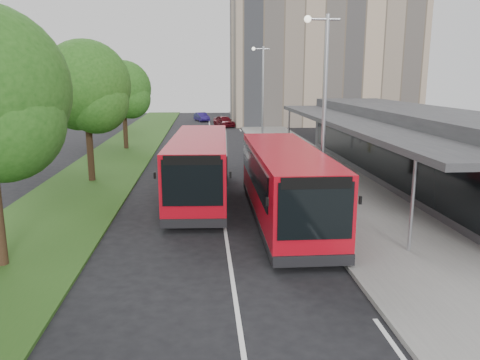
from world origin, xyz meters
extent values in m
plane|color=black|center=(0.00, 0.00, 0.00)|extent=(120.00, 120.00, 0.00)
cube|color=slate|center=(6.00, 20.00, 0.07)|extent=(5.00, 80.00, 0.15)
cube|color=#274E19|center=(-7.00, 20.00, 0.05)|extent=(5.00, 80.00, 0.10)
cube|color=silver|center=(0.00, 15.00, 0.01)|extent=(0.12, 70.00, 0.01)
cube|color=silver|center=(3.30, -8.00, 0.01)|extent=(0.12, 2.00, 0.01)
cube|color=silver|center=(3.30, -2.00, 0.01)|extent=(0.12, 2.00, 0.01)
cube|color=silver|center=(3.30, 4.00, 0.01)|extent=(0.12, 2.00, 0.01)
cube|color=silver|center=(3.30, 10.00, 0.01)|extent=(0.12, 2.00, 0.01)
cube|color=silver|center=(3.30, 16.00, 0.01)|extent=(0.12, 2.00, 0.01)
cube|color=silver|center=(3.30, 22.00, 0.01)|extent=(0.12, 2.00, 0.01)
cube|color=silver|center=(3.30, 28.00, 0.01)|extent=(0.12, 2.00, 0.01)
cube|color=silver|center=(3.30, 34.00, 0.01)|extent=(0.12, 2.00, 0.01)
cube|color=silver|center=(3.30, 40.00, 0.01)|extent=(0.12, 2.00, 0.01)
cube|color=silver|center=(3.30, 46.00, 0.01)|extent=(0.12, 2.00, 0.01)
cube|color=tan|center=(14.00, 42.00, 9.00)|extent=(22.00, 12.00, 18.00)
cube|color=#2E2E31|center=(11.00, 8.00, 2.00)|extent=(5.00, 26.00, 4.00)
cube|color=black|center=(8.48, 8.00, 1.60)|extent=(0.06, 24.00, 2.20)
cube|color=#2E2E31|center=(7.20, 8.00, 3.30)|extent=(2.80, 26.00, 0.25)
cylinder|color=#9B9DA4|center=(5.90, -3.00, 1.65)|extent=(0.12, 0.12, 3.30)
cylinder|color=#9B9DA4|center=(5.90, 19.00, 1.65)|extent=(0.12, 0.12, 3.30)
sphere|color=#1F4D14|center=(-6.40, -3.40, 4.52)|extent=(3.48, 3.48, 3.48)
cylinder|color=#342014|center=(-7.00, 9.00, 1.88)|extent=(0.36, 0.36, 3.77)
sphere|color=#1F4D14|center=(-7.00, 9.00, 5.31)|extent=(4.79, 4.79, 4.79)
sphere|color=#1F4D14|center=(-6.40, 8.60, 4.45)|extent=(3.42, 3.42, 3.42)
sphere|color=#1F4D14|center=(-7.50, 9.50, 4.71)|extent=(3.77, 3.77, 3.77)
cylinder|color=#342014|center=(-7.00, 21.00, 1.72)|extent=(0.36, 0.36, 3.43)
sphere|color=#1F4D14|center=(-7.00, 21.00, 4.84)|extent=(4.37, 4.37, 4.37)
sphere|color=#1F4D14|center=(-6.40, 20.60, 4.06)|extent=(3.12, 3.12, 3.12)
sphere|color=#1F4D14|center=(-7.50, 21.50, 4.29)|extent=(3.43, 3.43, 3.43)
cylinder|color=#9B9DA4|center=(4.20, 2.00, 4.15)|extent=(0.16, 0.16, 8.00)
cylinder|color=#9B9DA4|center=(4.00, 2.00, 7.95)|extent=(1.40, 0.10, 0.10)
sphere|color=silver|center=(3.40, 2.00, 7.95)|extent=(0.28, 0.28, 0.28)
cylinder|color=#9B9DA4|center=(4.20, 22.00, 4.15)|extent=(0.16, 0.16, 8.00)
cylinder|color=#9B9DA4|center=(4.00, 22.00, 7.95)|extent=(1.40, 0.10, 0.10)
sphere|color=silver|center=(3.40, 22.00, 7.95)|extent=(0.28, 0.28, 0.28)
cube|color=#A80816|center=(2.46, 0.98, 1.65)|extent=(2.51, 10.38, 2.62)
cube|color=black|center=(2.46, 0.98, 0.38)|extent=(2.53, 10.40, 0.30)
cube|color=black|center=(2.44, -4.22, 1.93)|extent=(2.22, 0.06, 1.73)
cube|color=black|center=(2.48, 6.19, 2.07)|extent=(2.17, 0.06, 1.28)
cube|color=black|center=(1.21, 1.29, 2.12)|extent=(0.09, 8.89, 1.18)
cube|color=black|center=(3.71, 1.28, 2.12)|extent=(0.09, 8.89, 1.18)
cube|color=black|center=(2.44, -4.23, 0.39)|extent=(2.47, 0.09, 0.35)
cube|color=black|center=(2.44, -4.23, 2.76)|extent=(2.07, 0.05, 0.35)
cube|color=black|center=(1.06, -4.00, 2.17)|extent=(0.08, 0.08, 0.25)
cube|color=black|center=(3.82, -4.01, 2.17)|extent=(0.08, 0.08, 0.25)
cylinder|color=black|center=(1.41, -2.37, 0.44)|extent=(0.30, 0.89, 0.89)
cylinder|color=black|center=(3.48, -2.38, 0.44)|extent=(0.30, 0.89, 0.89)
cylinder|color=black|center=(1.44, 4.35, 0.44)|extent=(0.30, 0.89, 0.89)
cylinder|color=black|center=(3.51, 4.34, 0.44)|extent=(0.30, 0.89, 0.89)
cube|color=#A80816|center=(-0.96, 4.93, 1.67)|extent=(2.95, 10.55, 2.64)
cube|color=black|center=(-0.96, 4.93, 0.38)|extent=(2.97, 10.57, 0.30)
cube|color=black|center=(-1.20, -0.30, 1.94)|extent=(2.24, 0.15, 1.74)
cube|color=black|center=(-0.73, 10.17, 2.09)|extent=(2.19, 0.15, 1.29)
cube|color=black|center=(-2.21, 5.29, 2.14)|extent=(0.45, 8.95, 1.19)
cube|color=black|center=(0.31, 5.18, 2.14)|extent=(0.45, 8.95, 1.19)
cube|color=black|center=(-1.20, -0.31, 0.40)|extent=(2.49, 0.19, 0.35)
cube|color=black|center=(-1.20, -0.31, 2.79)|extent=(2.09, 0.13, 0.35)
cube|color=black|center=(-2.58, -0.02, 2.19)|extent=(0.08, 0.08, 0.25)
cube|color=black|center=(0.21, -0.15, 2.19)|extent=(0.08, 0.08, 0.25)
cylinder|color=black|center=(-2.16, 1.60, 0.45)|extent=(0.34, 0.91, 0.90)
cylinder|color=black|center=(-0.07, 1.51, 0.45)|extent=(0.34, 0.91, 0.90)
cylinder|color=black|center=(-1.86, 8.36, 0.45)|extent=(0.34, 0.91, 0.90)
cylinder|color=black|center=(0.23, 8.27, 0.45)|extent=(0.34, 0.91, 0.90)
cylinder|color=#371F16|center=(5.28, 9.33, 0.58)|extent=(0.50, 0.50, 0.85)
cylinder|color=yellow|center=(5.14, 17.15, 0.58)|extent=(0.17, 0.17, 0.85)
imported|color=#550C14|center=(1.68, 37.91, 0.65)|extent=(2.76, 4.11, 1.30)
imported|color=navy|center=(-0.96, 45.07, 0.57)|extent=(2.21, 3.66, 1.14)
camera|label=1|loc=(-0.77, -17.02, 5.73)|focal=35.00mm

